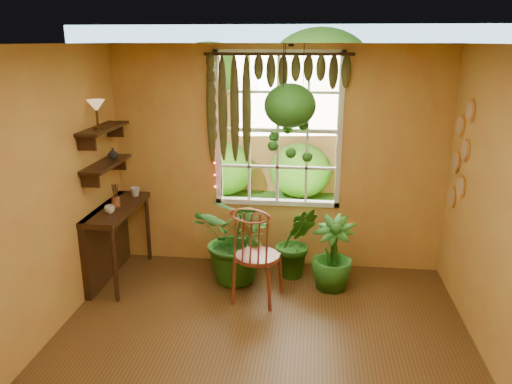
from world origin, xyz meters
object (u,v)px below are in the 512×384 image
windsor_chair (256,269)px  potted_plant_left (239,238)px  hanging_basket (290,113)px  potted_plant_mid (296,242)px  counter_ledge (110,234)px

windsor_chair → potted_plant_left: 0.52m
windsor_chair → hanging_basket: hanging_basket is taller
potted_plant_mid → hanging_basket: (-0.11, -0.03, 1.53)m
counter_ledge → windsor_chair: windsor_chair is taller
windsor_chair → hanging_basket: bearing=76.6°
potted_plant_left → hanging_basket: (0.55, 0.17, 1.43)m
counter_ledge → windsor_chair: 1.81m
counter_ledge → potted_plant_mid: 2.19m
potted_plant_left → potted_plant_mid: size_ratio=1.22×
windsor_chair → hanging_basket: 1.73m
windsor_chair → potted_plant_left: (-0.25, 0.43, 0.17)m
counter_ledge → hanging_basket: 2.52m
windsor_chair → hanging_basket: size_ratio=0.99×
windsor_chair → potted_plant_mid: windsor_chair is taller
counter_ledge → potted_plant_left: size_ratio=1.12×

